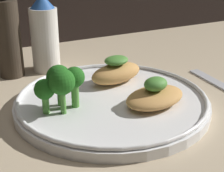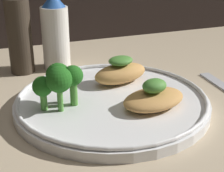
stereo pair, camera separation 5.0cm
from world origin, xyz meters
The scene contains 7 objects.
ground_plane centered at (0.00, 0.00, -0.50)cm, with size 180.00×180.00×1.00cm, color tan.
plate centered at (0.00, 0.00, 0.99)cm, with size 28.52×28.52×2.00cm.
grilled_meat_front centered at (4.54, -4.41, 2.75)cm, with size 10.81×8.37×4.06cm.
grilled_meat_middle centered at (3.52, 5.35, 3.20)cm, with size 10.22×6.72×4.41cm.
broccoli_bunch centered at (-7.69, -0.04, 5.48)cm, with size 7.05×6.06×6.37cm.
sauce_bottle centered at (-3.80, 19.74, 6.83)cm, with size 5.10×5.10×14.28cm.
pepper_grinder centered at (-10.34, 19.74, 7.45)cm, with size 4.39×4.39×16.41cm.
Camera 2 is at (-16.27, -42.65, 22.93)cm, focal length 55.00 mm.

